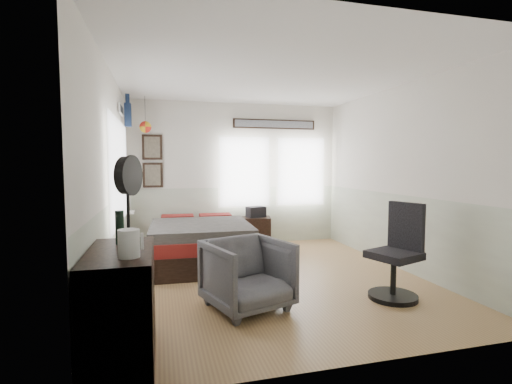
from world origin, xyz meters
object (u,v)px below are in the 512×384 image
armchair (248,274)px  nightstand (256,231)px  dresser (121,308)px  task_chair (397,259)px  bed (200,242)px

armchair → nightstand: 3.10m
dresser → nightstand: size_ratio=1.85×
armchair → task_chair: task_chair is taller
dresser → armchair: dresser is taller
armchair → nightstand: armchair is taller
task_chair → nightstand: bearing=86.4°
dresser → armchair: bearing=35.3°
bed → dresser: dresser is taller
dresser → nightstand: dresser is taller
nightstand → armchair: bearing=-94.3°
bed → armchair: armchair is taller
bed → armchair: bearing=-79.6°
armchair → bed: bearing=79.9°
bed → armchair: (0.29, -2.02, 0.06)m
bed → nightstand: 1.51m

